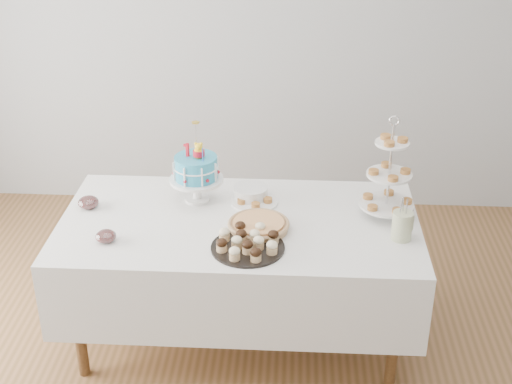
# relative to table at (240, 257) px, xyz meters

# --- Properties ---
(floor) EXTENTS (5.00, 5.00, 0.00)m
(floor) POSITION_rel_table_xyz_m (0.00, -0.30, -0.54)
(floor) COLOR brown
(floor) RESTS_ON ground
(walls) EXTENTS (5.04, 4.04, 2.70)m
(walls) POSITION_rel_table_xyz_m (0.00, -0.30, 0.81)
(walls) COLOR #A9ABAE
(walls) RESTS_ON floor
(table) EXTENTS (1.92, 1.02, 0.77)m
(table) POSITION_rel_table_xyz_m (0.00, 0.00, 0.00)
(table) COLOR silver
(table) RESTS_ON floor
(birthday_cake) EXTENTS (0.30, 0.30, 0.46)m
(birthday_cake) POSITION_rel_table_xyz_m (-0.25, 0.21, 0.35)
(birthday_cake) COLOR white
(birthday_cake) RESTS_ON table
(cupcake_tray) EXTENTS (0.37, 0.37, 0.08)m
(cupcake_tray) POSITION_rel_table_xyz_m (0.07, -0.28, 0.27)
(cupcake_tray) COLOR black
(cupcake_tray) RESTS_ON table
(pie) EXTENTS (0.32, 0.32, 0.05)m
(pie) POSITION_rel_table_xyz_m (0.11, -0.09, 0.26)
(pie) COLOR tan
(pie) RESTS_ON table
(tiered_stand) EXTENTS (0.30, 0.30, 0.57)m
(tiered_stand) POSITION_rel_table_xyz_m (0.79, 0.11, 0.47)
(tiered_stand) COLOR silver
(tiered_stand) RESTS_ON table
(plate_stack) EXTENTS (0.19, 0.19, 0.08)m
(plate_stack) POSITION_rel_table_xyz_m (0.05, 0.25, 0.27)
(plate_stack) COLOR white
(plate_stack) RESTS_ON table
(pastry_plate) EXTENTS (0.26, 0.26, 0.04)m
(pastry_plate) POSITION_rel_table_xyz_m (0.07, 0.21, 0.24)
(pastry_plate) COLOR white
(pastry_plate) RESTS_ON table
(jam_bowl_a) EXTENTS (0.11, 0.11, 0.06)m
(jam_bowl_a) POSITION_rel_table_xyz_m (-0.66, -0.25, 0.26)
(jam_bowl_a) COLOR silver
(jam_bowl_a) RESTS_ON table
(jam_bowl_b) EXTENTS (0.11, 0.11, 0.07)m
(jam_bowl_b) POSITION_rel_table_xyz_m (-0.84, 0.10, 0.26)
(jam_bowl_b) COLOR silver
(jam_bowl_b) RESTS_ON table
(utensil_pitcher) EXTENTS (0.11, 0.10, 0.23)m
(utensil_pitcher) POSITION_rel_table_xyz_m (0.84, -0.14, 0.31)
(utensil_pitcher) COLOR beige
(utensil_pitcher) RESTS_ON table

